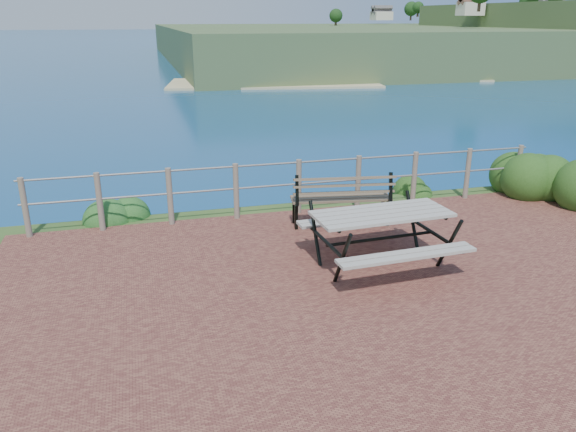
# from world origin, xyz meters

# --- Properties ---
(ground) EXTENTS (10.00, 7.00, 0.12)m
(ground) POSITION_xyz_m (0.00, 0.00, 0.00)
(ground) COLOR brown
(ground) RESTS_ON ground
(ocean) EXTENTS (1200.00, 1200.00, 0.00)m
(ocean) POSITION_xyz_m (0.00, 200.00, 0.00)
(ocean) COLOR #165A85
(ocean) RESTS_ON ground
(safety_railing) EXTENTS (9.40, 0.10, 1.00)m
(safety_railing) POSITION_xyz_m (0.00, 3.35, 0.57)
(safety_railing) COLOR #6B5B4C
(safety_railing) RESTS_ON ground
(distant_bay) EXTENTS (290.00, 232.36, 24.00)m
(distant_bay) POSITION_xyz_m (173.07, 202.61, -1.52)
(distant_bay) COLOR #426130
(distant_bay) RESTS_ON ground
(picnic_table) EXTENTS (1.97, 1.68, 0.82)m
(picnic_table) POSITION_xyz_m (0.48, 0.81, 0.52)
(picnic_table) COLOR gray
(picnic_table) RESTS_ON ground
(park_bench) EXTENTS (1.76, 0.68, 0.97)m
(park_bench) POSITION_xyz_m (0.53, 2.58, 0.64)
(park_bench) COLOR brown
(park_bench) RESTS_ON ground
(shrub_right_edge) EXTENTS (1.08, 1.08, 1.55)m
(shrub_right_edge) POSITION_xyz_m (4.97, 3.36, 0.00)
(shrub_right_edge) COLOR #1E3F13
(shrub_right_edge) RESTS_ON ground
(shrub_lip_west) EXTENTS (0.80, 0.80, 0.56)m
(shrub_lip_west) POSITION_xyz_m (-3.22, 4.11, 0.00)
(shrub_lip_west) COLOR #205620
(shrub_lip_west) RESTS_ON ground
(shrub_lip_east) EXTENTS (0.76, 0.76, 0.50)m
(shrub_lip_east) POSITION_xyz_m (2.63, 3.98, 0.00)
(shrub_lip_east) COLOR #1E3F13
(shrub_lip_east) RESTS_ON ground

